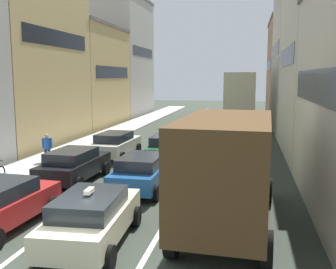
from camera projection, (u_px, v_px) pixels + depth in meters
name	position (u px, v px, depth m)	size (l,w,h in m)	color
ground_plane	(73.00, 264.00, 9.94)	(140.00, 140.00, 0.00)	#333B32
sidewalk_left	(104.00, 137.00, 30.64)	(2.60, 64.00, 0.14)	#B8B8B8
lane_stripe_left	(167.00, 140.00, 29.66)	(0.16, 60.00, 0.01)	silver
lane_stripe_right	(212.00, 141.00, 28.99)	(0.16, 60.00, 0.01)	silver
building_row_left	(51.00, 56.00, 32.79)	(7.20, 43.90, 14.26)	#B2ADA3
building_row_right	(326.00, 65.00, 29.79)	(7.20, 43.90, 13.08)	#9E7556
removalist_box_truck	(229.00, 167.00, 12.00)	(3.00, 7.80, 3.58)	#B7B29E
taxi_centre_lane_front	(92.00, 217.00, 11.03)	(2.26, 4.39, 1.66)	beige
sedan_centre_lane_second	(142.00, 171.00, 16.39)	(2.09, 4.31, 1.49)	#194C8C
wagon_left_lane_second	(74.00, 165.00, 17.66)	(2.16, 4.35, 1.49)	black
hatchback_centre_lane_third	(167.00, 147.00, 22.06)	(2.26, 4.39, 1.49)	#19592D
sedan_left_lane_third	(115.00, 144.00, 23.03)	(2.18, 4.36, 1.49)	beige
coupe_centre_lane_fourth	(187.00, 133.00, 27.73)	(2.22, 4.38, 1.49)	#759EB7
sedan_right_lane_behind_truck	(229.00, 158.00, 19.02)	(2.24, 4.38, 1.49)	#B29319
wagon_right_lane_far	(230.00, 140.00, 24.38)	(2.29, 4.41, 1.49)	gray
bus_mid_queue_primary	(240.00, 97.00, 36.17)	(2.89, 10.53, 5.06)	#BFB793
pedestrian_near_kerb	(47.00, 147.00, 21.35)	(0.52, 0.34, 1.66)	#262D47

